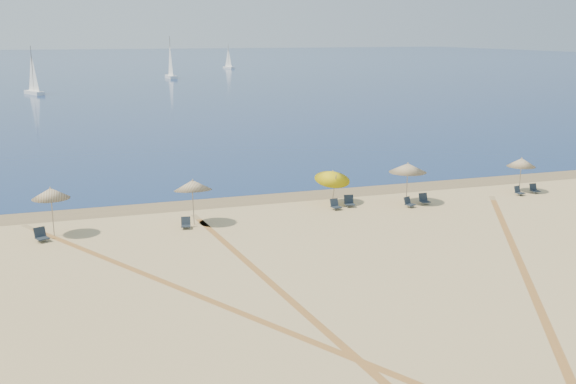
% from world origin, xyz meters
% --- Properties ---
extents(ground, '(160.00, 160.00, 0.00)m').
position_xyz_m(ground, '(0.00, 0.00, 0.00)').
color(ground, tan).
rests_on(ground, ground).
extents(ocean, '(500.00, 500.00, 0.00)m').
position_xyz_m(ocean, '(0.00, 225.00, 0.01)').
color(ocean, '#0C2151').
rests_on(ocean, ground).
extents(wet_sand, '(500.00, 500.00, 0.00)m').
position_xyz_m(wet_sand, '(0.00, 24.00, 0.00)').
color(wet_sand, olive).
rests_on(wet_sand, ground).
extents(umbrella_1, '(1.91, 1.91, 2.62)m').
position_xyz_m(umbrella_1, '(-12.90, 19.71, 2.27)').
color(umbrella_1, gray).
rests_on(umbrella_1, ground).
extents(umbrella_2, '(2.07, 2.12, 2.59)m').
position_xyz_m(umbrella_2, '(-5.61, 19.54, 2.21)').
color(umbrella_2, gray).
rests_on(umbrella_2, ground).
extents(umbrella_3, '(2.17, 2.24, 2.39)m').
position_xyz_m(umbrella_3, '(3.28, 21.23, 1.80)').
color(umbrella_3, gray).
rests_on(umbrella_3, ground).
extents(umbrella_4, '(2.30, 2.30, 2.59)m').
position_xyz_m(umbrella_4, '(7.69, 19.96, 2.25)').
color(umbrella_4, gray).
rests_on(umbrella_4, ground).
extents(umbrella_5, '(1.86, 1.86, 2.34)m').
position_xyz_m(umbrella_5, '(16.22, 20.30, 2.00)').
color(umbrella_5, gray).
rests_on(umbrella_5, ground).
extents(chair_1, '(0.81, 0.86, 0.70)m').
position_xyz_m(chair_1, '(-13.50, 18.95, 0.31)').
color(chair_1, black).
rests_on(chair_1, ground).
extents(chair_2, '(0.60, 0.67, 0.61)m').
position_xyz_m(chair_2, '(-6.16, 18.93, 0.27)').
color(chair_2, black).
rests_on(chair_2, ground).
extents(chair_3, '(0.59, 0.67, 0.63)m').
position_xyz_m(chair_3, '(2.99, 20.04, 0.28)').
color(chair_3, black).
rests_on(chair_3, ground).
extents(chair_4, '(0.69, 0.77, 0.69)m').
position_xyz_m(chair_4, '(4.04, 20.40, 0.30)').
color(chair_4, black).
rests_on(chair_4, ground).
extents(chair_5, '(0.68, 0.73, 0.61)m').
position_xyz_m(chair_5, '(7.43, 19.16, 0.27)').
color(chair_5, black).
rests_on(chair_5, ground).
extents(chair_6, '(0.56, 0.65, 0.65)m').
position_xyz_m(chair_6, '(8.67, 19.52, 0.29)').
color(chair_6, black).
rests_on(chair_6, ground).
extents(chair_7, '(0.60, 0.66, 0.59)m').
position_xyz_m(chair_7, '(15.65, 19.61, 0.26)').
color(chair_7, black).
rests_on(chair_7, ground).
extents(chair_8, '(0.51, 0.60, 0.61)m').
position_xyz_m(chair_8, '(16.99, 19.78, 0.27)').
color(chair_8, black).
rests_on(chair_8, ground).
extents(sailboat_0, '(1.97, 6.41, 9.42)m').
position_xyz_m(sailboat_0, '(11.52, 139.56, 2.85)').
color(sailboat_0, white).
rests_on(sailboat_0, ocean).
extents(sailboat_1, '(2.52, 4.77, 6.90)m').
position_xyz_m(sailboat_1, '(34.14, 177.63, 2.09)').
color(sailboat_1, white).
rests_on(sailboat_1, ocean).
extents(sailboat_3, '(3.50, 5.53, 8.10)m').
position_xyz_m(sailboat_3, '(-16.74, 106.35, 2.45)').
color(sailboat_3, white).
rests_on(sailboat_3, ocean).
extents(tire_tracks, '(52.82, 41.40, 0.00)m').
position_xyz_m(tire_tracks, '(-1.58, 7.96, 0.00)').
color(tire_tracks, tan).
rests_on(tire_tracks, ground).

